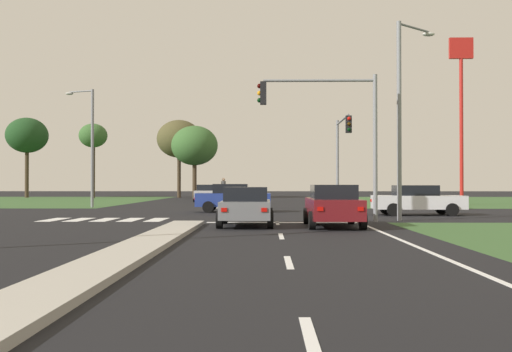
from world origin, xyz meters
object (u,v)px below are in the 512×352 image
traffic_signal_near_right (334,120)px  fastfood_pole_sign (461,84)px  car_maroon_fourth (333,205)px  street_lamp_second (402,108)px  car_silver_near (207,193)px  street_lamp_third (90,141)px  treeline_fourth (195,146)px  treeline_third (179,139)px  treeline_near (27,136)px  car_grey_fifth (246,206)px  treeline_second (93,137)px  car_blue_third (233,198)px  traffic_signal_far_right (341,145)px  pedestrian_at_median (224,188)px  car_white_second (417,200)px

traffic_signal_near_right → fastfood_pole_sign: (12.11, 20.86, 4.99)m
car_maroon_fourth → street_lamp_second: size_ratio=0.53×
car_silver_near → traffic_signal_near_right: bearing=106.0°
street_lamp_third → treeline_fourth: (4.13, 25.07, 1.26)m
car_maroon_fourth → treeline_third: bearing=105.0°
street_lamp_third → treeline_near: treeline_near is taller
car_grey_fifth → fastfood_pole_sign: size_ratio=0.32×
fastfood_pole_sign → treeline_second: bearing=147.7°
treeline_fourth → car_silver_near: bearing=-78.1°
car_blue_third → traffic_signal_far_right: 7.55m
treeline_near → treeline_second: (8.20, -1.46, -0.28)m
car_blue_third → car_maroon_fourth: size_ratio=0.92×
car_silver_near → treeline_fourth: bearing=-78.1°
traffic_signal_far_right → street_lamp_third: 17.13m
street_lamp_second → treeline_second: bearing=121.6°
fastfood_pole_sign → treeline_near: size_ratio=1.37×
car_blue_third → street_lamp_second: size_ratio=0.49×
pedestrian_at_median → car_maroon_fourth: bearing=103.4°
street_lamp_second → car_grey_fifth: bearing=-152.8°
car_silver_near → street_lamp_second: size_ratio=0.49×
traffic_signal_far_right → fastfood_pole_sign: 15.14m
car_blue_third → treeline_fourth: treeline_fourth is taller
car_blue_third → traffic_signal_near_right: bearing=28.1°
traffic_signal_near_right → pedestrian_at_median: size_ratio=3.23×
car_maroon_fourth → street_lamp_third: (-14.51, 18.16, 3.75)m
car_maroon_fourth → traffic_signal_far_right: traffic_signal_far_right is taller
car_grey_fifth → traffic_signal_far_right: size_ratio=0.73×
traffic_signal_near_right → street_lamp_third: size_ratio=0.77×
treeline_fourth → fastfood_pole_sign: bearing=-40.7°
car_white_second → fastfood_pole_sign: size_ratio=0.36×
street_lamp_second → pedestrian_at_median: (-9.18, 19.55, -3.56)m
treeline_third → traffic_signal_far_right: bearing=-66.1°
car_maroon_fourth → car_grey_fifth: 3.26m
pedestrian_at_median → street_lamp_third: bearing=29.8°
car_maroon_fourth → pedestrian_at_median: bearing=103.9°
car_grey_fifth → car_white_second: bearing=43.4°
street_lamp_second → treeline_fourth: (-13.81, 39.52, 0.92)m
traffic_signal_near_right → treeline_fourth: treeline_fourth is taller
street_lamp_third → pedestrian_at_median: bearing=30.2°
car_silver_near → car_blue_third: 19.86m
car_blue_third → car_grey_fifth: car_blue_third is taller
car_silver_near → street_lamp_second: street_lamp_second is taller
car_white_second → pedestrian_at_median: bearing=-143.8°
car_grey_fifth → traffic_signal_far_right: traffic_signal_far_right is taller
car_maroon_fourth → car_blue_third: bearing=110.8°
traffic_signal_far_right → street_lamp_third: street_lamp_third is taller
traffic_signal_far_right → treeline_second: size_ratio=0.67×
traffic_signal_far_right → street_lamp_second: bearing=-82.4°
traffic_signal_near_right → treeline_near: size_ratio=0.66×
treeline_near → street_lamp_third: bearing=-61.0°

